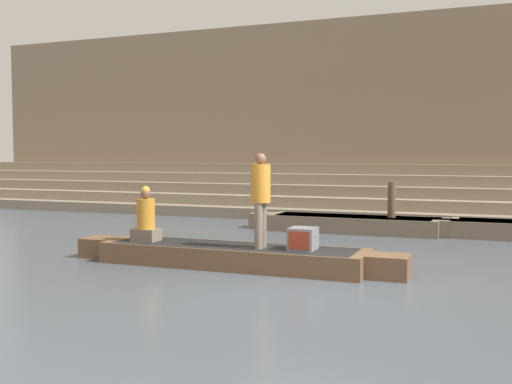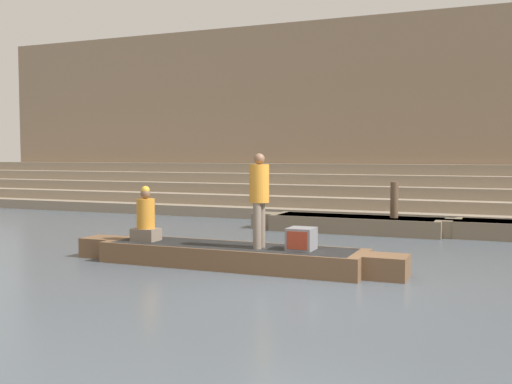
% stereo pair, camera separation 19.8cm
% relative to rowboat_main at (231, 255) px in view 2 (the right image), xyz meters
% --- Properties ---
extents(ground_plane, '(120.00, 120.00, 0.00)m').
position_rel_rowboat_main_xyz_m(ground_plane, '(1.84, -0.97, -0.21)').
color(ground_plane, '#4C5660').
extents(ghat_steps, '(36.00, 3.33, 1.71)m').
position_rel_rowboat_main_xyz_m(ghat_steps, '(1.84, 9.55, 0.42)').
color(ghat_steps, gray).
rests_on(ghat_steps, ground).
extents(back_wall, '(34.20, 1.28, 6.76)m').
position_rel_rowboat_main_xyz_m(back_wall, '(1.84, 11.37, 3.15)').
color(back_wall, '#937A60').
rests_on(back_wall, ground).
extents(rowboat_main, '(6.31, 1.28, 0.38)m').
position_rel_rowboat_main_xyz_m(rowboat_main, '(0.00, 0.00, 0.00)').
color(rowboat_main, brown).
rests_on(rowboat_main, ground).
extents(person_standing, '(0.35, 0.35, 1.67)m').
position_rel_rowboat_main_xyz_m(person_standing, '(0.60, -0.09, 1.13)').
color(person_standing, '#756656').
rests_on(person_standing, rowboat_main).
extents(person_rowing, '(0.48, 0.38, 1.05)m').
position_rel_rowboat_main_xyz_m(person_rowing, '(-1.75, -0.08, 0.59)').
color(person_rowing, '#756656').
rests_on(person_rowing, rowboat_main).
extents(tv_set, '(0.44, 0.48, 0.39)m').
position_rel_rowboat_main_xyz_m(tv_set, '(1.35, -0.00, 0.37)').
color(tv_set, slate).
rests_on(tv_set, rowboat_main).
extents(moored_boat_distant, '(5.63, 1.20, 0.42)m').
position_rel_rowboat_main_xyz_m(moored_boat_distant, '(1.00, 5.56, 0.02)').
color(moored_boat_distant, '#756651').
rests_on(moored_boat_distant, ground).
extents(mooring_post, '(0.20, 0.20, 1.34)m').
position_rel_rowboat_main_xyz_m(mooring_post, '(2.00, 5.56, 0.46)').
color(mooring_post, brown).
rests_on(mooring_post, ground).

